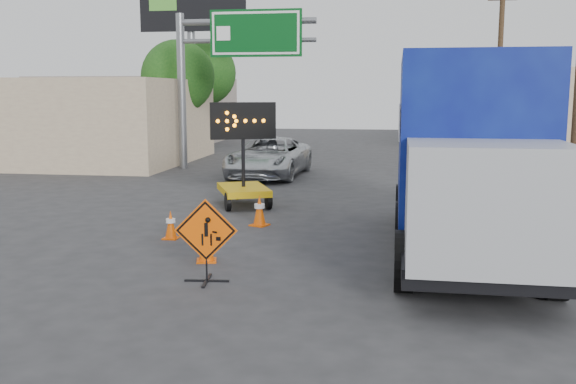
% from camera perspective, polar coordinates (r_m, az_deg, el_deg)
% --- Properties ---
extents(ground, '(100.00, 100.00, 0.00)m').
position_cam_1_polar(ground, '(10.62, -5.95, -9.86)').
color(ground, '#2D2D30').
rests_on(ground, ground).
extents(curb_right, '(0.40, 60.00, 0.12)m').
position_cam_1_polar(curb_right, '(25.36, 19.22, 0.80)').
color(curb_right, gray).
rests_on(curb_right, ground).
extents(sidewalk_right, '(4.00, 60.00, 0.15)m').
position_cam_1_polar(sidewalk_right, '(25.87, 24.24, 0.70)').
color(sidewalk_right, gray).
rests_on(sidewalk_right, ground).
extents(storefront_left_near, '(14.00, 10.00, 4.00)m').
position_cam_1_polar(storefront_left_near, '(34.08, -20.42, 5.96)').
color(storefront_left_near, beige).
rests_on(storefront_left_near, ground).
extents(storefront_left_far, '(12.00, 10.00, 4.40)m').
position_cam_1_polar(storefront_left_far, '(47.15, -13.16, 7.18)').
color(storefront_left_far, gray).
rests_on(storefront_left_far, ground).
extents(building_right_far, '(10.00, 14.00, 4.60)m').
position_cam_1_polar(building_right_far, '(41.07, 23.70, 6.59)').
color(building_right_far, beige).
rests_on(building_right_far, ground).
extents(highway_gantry, '(6.18, 0.38, 6.90)m').
position_cam_1_polar(highway_gantry, '(28.60, -5.52, 12.18)').
color(highway_gantry, slate).
rests_on(highway_gantry, ground).
extents(billboard, '(6.10, 0.54, 9.85)m').
position_cam_1_polar(billboard, '(37.45, -8.47, 14.84)').
color(billboard, slate).
rests_on(billboard, ground).
extents(utility_pole_far, '(1.80, 0.26, 9.00)m').
position_cam_1_polar(utility_pole_far, '(34.17, 18.27, 10.58)').
color(utility_pole_far, '#4D3321').
rests_on(utility_pole_far, ground).
extents(tree_left_near, '(3.71, 3.71, 6.03)m').
position_cam_1_polar(tree_left_near, '(33.45, -9.76, 10.05)').
color(tree_left_near, '#4D3321').
rests_on(tree_left_near, ground).
extents(tree_left_far, '(4.10, 4.10, 6.66)m').
position_cam_1_polar(tree_left_far, '(41.40, -7.53, 10.45)').
color(tree_left_far, '#4D3321').
rests_on(tree_left_far, ground).
extents(construction_sign, '(1.15, 0.81, 1.52)m').
position_cam_1_polar(construction_sign, '(11.63, -7.30, -4.09)').
color(construction_sign, black).
rests_on(construction_sign, ground).
extents(arrow_board, '(2.06, 2.52, 3.11)m').
position_cam_1_polar(arrow_board, '(19.34, -3.98, 0.79)').
color(arrow_board, gold).
rests_on(arrow_board, ground).
extents(pickup_truck, '(3.00, 5.88, 1.59)m').
position_cam_1_polar(pickup_truck, '(26.09, -1.69, 3.13)').
color(pickup_truck, '#BABEC2').
rests_on(pickup_truck, ground).
extents(box_truck, '(2.88, 8.73, 4.14)m').
position_cam_1_polar(box_truck, '(13.97, 15.37, 2.27)').
color(box_truck, black).
rests_on(box_truck, ground).
extents(cone_a, '(0.48, 0.48, 0.78)m').
position_cam_1_polar(cone_a, '(13.11, -7.29, -4.49)').
color(cone_a, '#EE5405').
rests_on(cone_a, ground).
extents(cone_b, '(0.35, 0.35, 0.68)m').
position_cam_1_polar(cone_b, '(15.26, -10.39, -2.86)').
color(cone_b, '#EE5405').
rests_on(cone_b, ground).
extents(cone_c, '(0.53, 0.53, 0.81)m').
position_cam_1_polar(cone_c, '(16.48, -2.55, -1.62)').
color(cone_c, '#EE5405').
rests_on(cone_c, ground).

